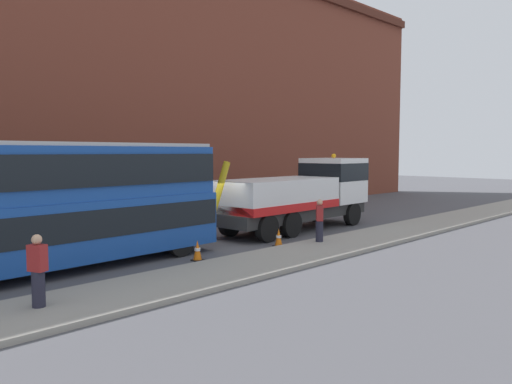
{
  "coord_description": "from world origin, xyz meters",
  "views": [
    {
      "loc": [
        -13.04,
        -15.6,
        3.76
      ],
      "look_at": [
        2.54,
        -0.24,
        2.0
      ],
      "focal_mm": 35.11,
      "sensor_mm": 36.0,
      "label": 1
    }
  ],
  "objects": [
    {
      "name": "recovery_tow_truck",
      "position": [
        5.71,
        -0.22,
        1.76
      ],
      "size": [
        10.18,
        2.93,
        3.67
      ],
      "rotation": [
        0.0,
        0.0,
        0.03
      ],
      "color": "#2D2D2D",
      "rests_on": "ground_plane"
    },
    {
      "name": "building_facade",
      "position": [
        0.0,
        8.52,
        8.07
      ],
      "size": [
        60.0,
        1.5,
        16.0
      ],
      "color": "brown",
      "rests_on": "ground_plane"
    },
    {
      "name": "traffic_cone_midway",
      "position": [
        1.61,
        -2.43,
        0.34
      ],
      "size": [
        0.36,
        0.36,
        0.72
      ],
      "color": "orange",
      "rests_on": "ground_plane"
    },
    {
      "name": "ground_plane",
      "position": [
        0.0,
        0.0,
        0.0
      ],
      "size": [
        120.0,
        120.0,
        0.0
      ],
      "primitive_type": "plane",
      "color": "#4C4C51"
    },
    {
      "name": "pedestrian_onlooker",
      "position": [
        -8.47,
        -3.98,
        0.99
      ],
      "size": [
        0.4,
        0.47,
        1.71
      ],
      "rotation": [
        0.0,
        0.0,
        0.42
      ],
      "color": "#232333",
      "rests_on": "near_kerb"
    },
    {
      "name": "near_kerb",
      "position": [
        0.0,
        -4.2,
        0.07
      ],
      "size": [
        60.0,
        2.8,
        0.15
      ],
      "primitive_type": "cube",
      "color": "gray",
      "rests_on": "ground_plane"
    },
    {
      "name": "pedestrian_bystander",
      "position": [
        2.95,
        -3.43,
        0.99
      ],
      "size": [
        0.47,
        0.46,
        1.71
      ],
      "rotation": [
        0.0,
        0.0,
        2.32
      ],
      "color": "#232333",
      "rests_on": "near_kerb"
    },
    {
      "name": "double_decker_bus",
      "position": [
        -6.22,
        -0.24,
        2.23
      ],
      "size": [
        11.11,
        2.91,
        4.06
      ],
      "rotation": [
        0.0,
        0.0,
        0.03
      ],
      "color": "#19479E",
      "rests_on": "ground_plane"
    },
    {
      "name": "traffic_cone_near_bus",
      "position": [
        -2.31,
        -2.18,
        0.34
      ],
      "size": [
        0.36,
        0.36,
        0.72
      ],
      "color": "orange",
      "rests_on": "ground_plane"
    }
  ]
}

